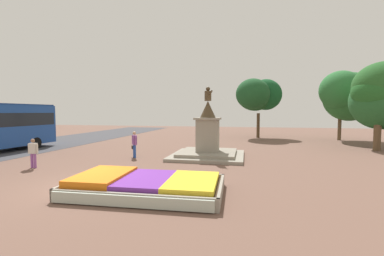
{
  "coord_description": "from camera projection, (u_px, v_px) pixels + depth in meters",
  "views": [
    {
      "loc": [
        6.28,
        -8.89,
        2.94
      ],
      "look_at": [
        3.56,
        4.04,
        2.11
      ],
      "focal_mm": 24.0,
      "sensor_mm": 36.0,
      "label": 1
    }
  ],
  "objects": [
    {
      "name": "ground_plane",
      "position": [
        83.0,
        186.0,
        10.16
      ],
      "size": [
        83.76,
        83.76,
        0.0
      ],
      "primitive_type": "plane",
      "color": "brown"
    },
    {
      "name": "flower_planter",
      "position": [
        144.0,
        185.0,
        9.29
      ],
      "size": [
        5.62,
        3.31,
        0.65
      ],
      "color": "#38281C",
      "rests_on": "ground_plane"
    },
    {
      "name": "statue_monument",
      "position": [
        208.0,
        142.0,
        16.68
      ],
      "size": [
        4.6,
        4.6,
        4.56
      ],
      "color": "gray",
      "rests_on": "ground_plane"
    },
    {
      "name": "pedestrian_with_handbag",
      "position": [
        134.0,
        143.0,
        16.45
      ],
      "size": [
        0.55,
        0.59,
        1.69
      ],
      "color": "#264CA5",
      "rests_on": "ground_plane"
    },
    {
      "name": "pedestrian_crossing_plaza",
      "position": [
        33.0,
        151.0,
        13.4
      ],
      "size": [
        0.57,
        0.25,
        1.55
      ],
      "color": "#8C4C99",
      "rests_on": "ground_plane"
    },
    {
      "name": "park_tree_far_left",
      "position": [
        257.0,
        95.0,
        29.23
      ],
      "size": [
        5.18,
        5.01,
        6.71
      ],
      "color": "#4C3823",
      "rests_on": "ground_plane"
    },
    {
      "name": "park_tree_behind_statue",
      "position": [
        382.0,
        94.0,
        19.76
      ],
      "size": [
        4.68,
        4.96,
        6.78
      ],
      "color": "brown",
      "rests_on": "ground_plane"
    },
    {
      "name": "park_tree_far_right",
      "position": [
        346.0,
        94.0,
        26.17
      ],
      "size": [
        5.65,
        5.07,
        7.08
      ],
      "color": "brown",
      "rests_on": "ground_plane"
    }
  ]
}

